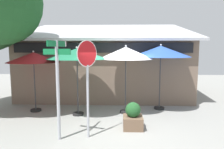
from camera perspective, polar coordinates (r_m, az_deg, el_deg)
The scene contains 9 objects.
ground_plane at distance 7.44m, azimuth 1.28°, elevation -13.90°, with size 28.00×28.00×0.10m, color gray.
cafe_building at distance 12.27m, azimuth -1.55°, elevation 2.33°, with size 9.04×6.09×4.24m.
street_sign_post at distance 6.09m, azimuth -14.45°, elevation -1.29°, with size 0.84×0.90×2.84m.
stop_sign at distance 6.06m, azimuth -6.65°, elevation 1.04°, with size 0.48×0.61×2.85m.
patio_umbrella_crimson_left at distance 9.17m, azimuth -20.40°, elevation 4.24°, with size 2.13×2.13×2.52m.
patio_umbrella_forest_green_center at distance 8.20m, azimuth -9.44°, elevation 5.44°, with size 2.33×2.33×2.68m.
patio_umbrella_ivory_right at distance 8.37m, azimuth 3.74°, elevation 5.71°, with size 2.15×2.15×2.74m.
patio_umbrella_royal_blue_far_right at distance 9.14m, azimuth 13.00°, elevation 6.03°, with size 2.48×2.48×2.79m.
sidewalk_planter at distance 7.04m, azimuth 5.67°, elevation -11.35°, with size 0.63×0.63×0.88m.
Camera 1 is at (0.09, -6.94, 2.62)m, focal length 33.90 mm.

